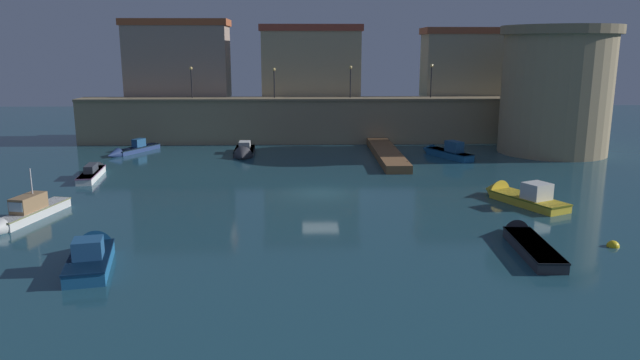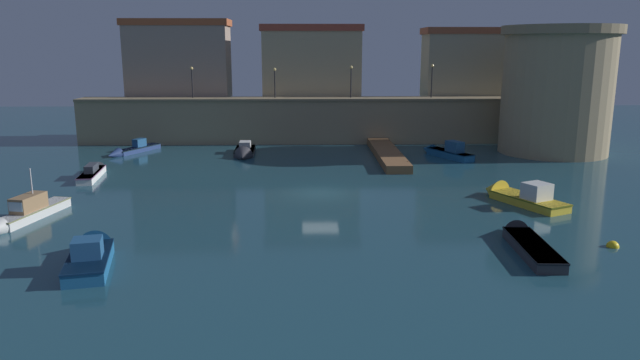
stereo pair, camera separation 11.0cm
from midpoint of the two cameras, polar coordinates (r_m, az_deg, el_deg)
name	(u,v)px [view 2 (the right image)]	position (r m, az deg, el deg)	size (l,w,h in m)	color
ground_plane	(320,193)	(40.50, 0.11, -1.27)	(125.04, 125.04, 0.00)	#1E4756
quay_wall	(315,120)	(62.08, -0.40, 5.82)	(48.79, 3.27, 4.70)	#9E8966
old_town_backdrop	(318,61)	(65.62, -0.10, 11.47)	(43.95, 5.98, 8.29)	gray
fortress_tower	(557,90)	(59.77, 21.97, 8.09)	(10.71, 10.71, 11.75)	#9E8966
pier_dock	(387,154)	(54.04, 6.57, 2.54)	(2.12, 14.88, 0.70)	brown
quay_lamp_0	(192,77)	(62.80, -12.24, 9.71)	(0.32, 0.32, 3.18)	black
quay_lamp_1	(275,78)	(61.79, -4.35, 9.85)	(0.32, 0.32, 3.06)	black
quay_lamp_2	(351,76)	(61.87, 3.07, 9.98)	(0.32, 0.32, 3.27)	black
quay_lamp_3	(432,75)	(63.06, 10.83, 9.91)	(0.32, 0.32, 3.42)	black
moored_boat_0	(445,152)	(55.08, 12.10, 2.70)	(4.00, 6.46, 1.87)	#195689
moored_boat_1	(24,214)	(37.75, -26.63, -2.93)	(2.52, 7.13, 3.22)	silver
moored_boat_2	(94,171)	(49.12, -20.95, 0.78)	(1.96, 6.77, 1.34)	white
moored_boat_3	(244,152)	(54.95, -7.29, 2.67)	(1.97, 5.90, 1.71)	#333338
moored_boat_4	(517,195)	(40.23, 18.61, -1.43)	(4.41, 6.66, 2.14)	gold
moored_boat_5	(525,241)	(31.46, 19.34, -5.58)	(1.70, 6.90, 1.32)	#333338
moored_boat_6	(92,253)	(29.48, -21.12, -6.64)	(2.91, 5.99, 1.98)	#195689
moored_boat_7	(131,150)	(58.63, -17.74, 2.80)	(3.89, 6.48, 1.54)	navy
mooring_buoy_0	(613,247)	(33.20, 26.54, -5.80)	(0.62, 0.62, 0.62)	yellow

